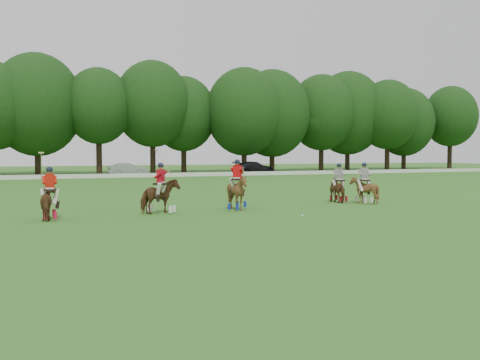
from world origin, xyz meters
name	(u,v)px	position (x,y,z in m)	size (l,w,h in m)	color
ground	(261,222)	(0.00, 0.00, 0.00)	(180.00, 180.00, 0.00)	#316A1E
tree_line	(101,106)	(0.26, 48.05, 8.23)	(117.98, 14.32, 14.75)	black
boundary_rail	(112,176)	(0.00, 38.00, 0.22)	(120.00, 0.10, 0.44)	white
car_mid	(128,169)	(2.48, 42.50, 0.73)	(1.54, 4.42, 1.46)	#A3A3A8
car_right	(254,168)	(18.08, 42.50, 0.76)	(2.13, 5.23, 1.52)	black
polo_red_a	(50,201)	(-7.46, 3.77, 0.75)	(1.01, 1.63, 2.65)	#442312
polo_red_b	(161,196)	(-2.87, 4.25, 0.78)	(1.94, 1.96, 2.76)	#442312
polo_red_c	(237,192)	(0.74, 4.31, 0.85)	(1.97, 2.00, 2.35)	#442312
polo_stripe_a	(339,189)	(7.20, 5.88, 0.74)	(0.99, 1.61, 2.09)	#442312
polo_stripe_b	(364,189)	(8.02, 4.74, 0.75)	(1.33, 1.45, 2.14)	#442312
polo_ball	(302,216)	(2.32, 0.94, 0.04)	(0.09, 0.09, 0.09)	white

